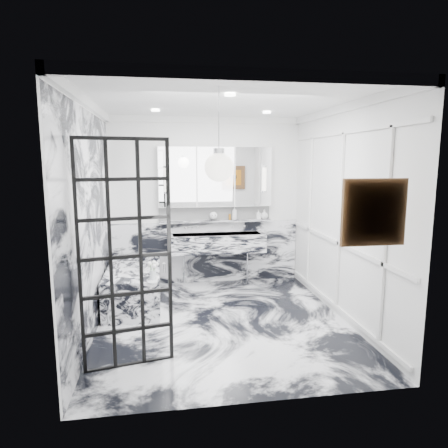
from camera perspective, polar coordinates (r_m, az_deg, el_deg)
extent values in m
plane|color=silver|center=(5.40, -0.31, -13.74)|extent=(3.60, 3.60, 0.00)
plane|color=white|center=(5.02, -0.34, 17.16)|extent=(3.60, 3.60, 0.00)
plane|color=white|center=(6.80, -2.58, 3.23)|extent=(3.60, 0.00, 3.60)
plane|color=white|center=(3.28, 4.36, -3.22)|extent=(3.60, 0.00, 3.60)
plane|color=white|center=(5.04, -18.61, 0.68)|extent=(0.00, 3.60, 3.60)
plane|color=white|center=(5.49, 16.43, 1.45)|extent=(0.00, 3.60, 3.60)
cube|color=silver|center=(6.92, -2.51, -4.02)|extent=(3.18, 0.05, 1.05)
cube|color=silver|center=(5.05, -18.41, 0.01)|extent=(0.02, 3.56, 2.68)
cube|color=white|center=(5.50, 16.19, 0.41)|extent=(0.03, 3.40, 2.30)
imported|color=#8C5919|center=(6.80, 1.50, 1.60)|extent=(0.09, 0.09, 0.23)
imported|color=#4C4C51|center=(6.89, 4.93, 1.37)|extent=(0.08, 0.08, 0.16)
imported|color=silver|center=(6.92, 5.78, 1.39)|extent=(0.15, 0.15, 0.16)
sphere|color=white|center=(6.75, -1.53, 1.19)|extent=(0.14, 0.14, 0.14)
cylinder|color=#8C5919|center=(6.79, 0.82, 1.03)|extent=(0.04, 0.04, 0.10)
cylinder|color=silver|center=(5.36, -10.10, -7.14)|extent=(0.09, 0.09, 0.12)
cube|color=#C67914|center=(3.66, 20.63, 1.57)|extent=(0.48, 0.05, 0.48)
sphere|color=white|center=(3.66, -0.72, 8.12)|extent=(0.27, 0.27, 0.27)
cube|color=silver|center=(6.68, -1.03, -2.69)|extent=(1.60, 0.45, 0.30)
cube|color=silver|center=(6.78, -1.23, 0.41)|extent=(1.90, 0.14, 0.04)
cube|color=white|center=(6.82, -1.30, 1.61)|extent=(1.90, 0.03, 0.23)
cube|color=white|center=(6.71, -1.25, 6.76)|extent=(1.90, 0.16, 1.00)
cylinder|color=white|center=(6.56, -8.30, 6.26)|extent=(0.07, 0.07, 0.40)
cylinder|color=white|center=(6.78, 5.79, 6.40)|extent=(0.07, 0.07, 0.40)
cube|color=silver|center=(6.11, -12.68, -8.46)|extent=(0.75, 1.65, 0.55)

